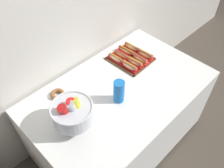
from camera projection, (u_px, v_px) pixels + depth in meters
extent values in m
plane|color=#4C4238|center=(119.00, 139.00, 2.53)|extent=(10.00, 10.00, 0.00)
cube|color=silver|center=(71.00, 9.00, 1.86)|extent=(6.00, 0.10, 2.60)
cube|color=white|center=(120.00, 117.00, 2.23)|extent=(1.57, 0.96, 0.75)
cylinder|color=black|center=(182.00, 121.00, 2.67)|extent=(0.05, 0.05, 0.04)
cylinder|color=black|center=(48.00, 157.00, 2.37)|extent=(0.05, 0.05, 0.04)
cylinder|color=black|center=(135.00, 88.00, 3.01)|extent=(0.05, 0.05, 0.04)
cube|color=#56331E|center=(130.00, 59.00, 2.22)|extent=(0.34, 0.37, 0.01)
cube|color=#56331E|center=(145.00, 67.00, 2.14)|extent=(0.33, 0.03, 0.01)
cube|color=#56331E|center=(117.00, 51.00, 2.30)|extent=(0.33, 0.03, 0.01)
cube|color=#56331E|center=(119.00, 67.00, 2.14)|extent=(0.03, 0.36, 0.01)
cube|color=#56331E|center=(141.00, 51.00, 2.30)|extent=(0.03, 0.36, 0.01)
cube|color=#B21414|center=(129.00, 68.00, 2.12)|extent=(0.07, 0.17, 0.02)
ellipsoid|color=beige|center=(130.00, 66.00, 2.10)|extent=(0.06, 0.16, 0.04)
cylinder|color=#A8563D|center=(130.00, 65.00, 2.09)|extent=(0.04, 0.16, 0.03)
cylinder|color=yellow|center=(130.00, 64.00, 2.08)|extent=(0.02, 0.13, 0.01)
cube|color=#B21414|center=(135.00, 64.00, 2.16)|extent=(0.07, 0.17, 0.02)
ellipsoid|color=beige|center=(135.00, 62.00, 2.14)|extent=(0.06, 0.16, 0.04)
cylinder|color=#A8563D|center=(135.00, 61.00, 2.13)|extent=(0.05, 0.16, 0.03)
cylinder|color=yellow|center=(135.00, 60.00, 2.12)|extent=(0.02, 0.13, 0.01)
cube|color=red|center=(140.00, 60.00, 2.19)|extent=(0.07, 0.18, 0.02)
ellipsoid|color=tan|center=(140.00, 58.00, 2.18)|extent=(0.05, 0.17, 0.04)
cylinder|color=#A8563D|center=(140.00, 57.00, 2.17)|extent=(0.03, 0.16, 0.03)
cylinder|color=red|center=(140.00, 56.00, 2.16)|extent=(0.01, 0.14, 0.01)
cube|color=red|center=(145.00, 56.00, 2.23)|extent=(0.08, 0.18, 0.02)
ellipsoid|color=tan|center=(145.00, 54.00, 2.21)|extent=(0.06, 0.17, 0.04)
cylinder|color=brown|center=(145.00, 53.00, 2.20)|extent=(0.04, 0.17, 0.03)
cylinder|color=yellow|center=(145.00, 52.00, 2.19)|extent=(0.02, 0.14, 0.01)
cube|color=red|center=(116.00, 60.00, 2.20)|extent=(0.07, 0.17, 0.02)
ellipsoid|color=beige|center=(116.00, 58.00, 2.18)|extent=(0.06, 0.15, 0.04)
cylinder|color=#A8563D|center=(116.00, 57.00, 2.17)|extent=(0.03, 0.15, 0.03)
cylinder|color=yellow|center=(116.00, 56.00, 2.16)|extent=(0.01, 0.13, 0.01)
cube|color=red|center=(121.00, 56.00, 2.23)|extent=(0.06, 0.17, 0.02)
ellipsoid|color=tan|center=(121.00, 54.00, 2.22)|extent=(0.05, 0.16, 0.04)
cylinder|color=#A8563D|center=(121.00, 53.00, 2.21)|extent=(0.03, 0.14, 0.03)
cylinder|color=red|center=(121.00, 52.00, 2.20)|extent=(0.01, 0.12, 0.01)
cube|color=red|center=(126.00, 52.00, 2.27)|extent=(0.07, 0.19, 0.02)
ellipsoid|color=#E0BC7F|center=(126.00, 51.00, 2.26)|extent=(0.06, 0.17, 0.04)
cylinder|color=brown|center=(126.00, 50.00, 2.25)|extent=(0.04, 0.17, 0.03)
cylinder|color=yellow|center=(126.00, 49.00, 2.24)|extent=(0.02, 0.14, 0.01)
cube|color=#B21414|center=(131.00, 49.00, 2.31)|extent=(0.07, 0.17, 0.02)
ellipsoid|color=tan|center=(131.00, 47.00, 2.29)|extent=(0.06, 0.16, 0.04)
cylinder|color=#A8563D|center=(131.00, 46.00, 2.28)|extent=(0.03, 0.15, 0.03)
cylinder|color=yellow|center=(132.00, 45.00, 2.27)|extent=(0.01, 0.13, 0.01)
cylinder|color=silver|center=(75.00, 125.00, 1.71)|extent=(0.17, 0.17, 0.02)
cone|color=silver|center=(74.00, 121.00, 1.68)|extent=(0.06, 0.06, 0.07)
cylinder|color=silver|center=(73.00, 113.00, 1.61)|extent=(0.29, 0.29, 0.12)
torus|color=silver|center=(72.00, 108.00, 1.57)|extent=(0.30, 0.30, 0.02)
cylinder|color=yellow|center=(76.00, 107.00, 1.59)|extent=(0.09, 0.13, 0.15)
cylinder|color=red|center=(71.00, 107.00, 1.59)|extent=(0.09, 0.10, 0.14)
cylinder|color=red|center=(65.00, 112.00, 1.56)|extent=(0.10, 0.08, 0.14)
cylinder|color=#B7BCC6|center=(73.00, 109.00, 1.58)|extent=(0.12, 0.12, 0.14)
cylinder|color=blue|center=(119.00, 94.00, 1.84)|extent=(0.09, 0.09, 0.13)
cylinder|color=blue|center=(119.00, 92.00, 1.82)|extent=(0.09, 0.09, 0.13)
cylinder|color=blue|center=(119.00, 90.00, 1.81)|extent=(0.09, 0.09, 0.13)
cylinder|color=blue|center=(119.00, 88.00, 1.79)|extent=(0.09, 0.09, 0.13)
torus|color=brown|center=(58.00, 94.00, 1.90)|extent=(0.12, 0.12, 0.04)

